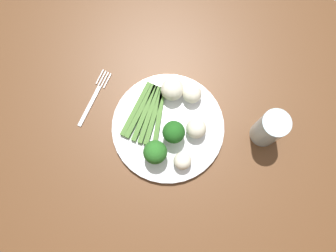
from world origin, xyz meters
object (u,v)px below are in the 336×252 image
object	(u,v)px
dining_table	(194,135)
plate	(168,127)
broccoli_back	(155,152)
cauliflower_right	(182,161)
water_glass	(269,129)
cauliflower_outer_edge	(196,128)
cauliflower_mid	(192,94)
cauliflower_back_right	(172,89)
broccoli_front_left	(174,132)
asparagus_bundle	(147,113)
fork	(94,98)

from	to	relation	value
dining_table	plate	distance (m)	0.12
broccoli_back	cauliflower_right	world-z (taller)	broccoli_back
broccoli_back	water_glass	world-z (taller)	water_glass
cauliflower_outer_edge	cauliflower_mid	distance (m)	0.09
cauliflower_back_right	broccoli_front_left	bearing A→B (deg)	-59.59
dining_table	broccoli_front_left	distance (m)	0.16
asparagus_bundle	fork	distance (m)	0.15
broccoli_back	broccoli_front_left	world-z (taller)	broccoli_back
cauliflower_mid	plate	bearing A→B (deg)	-98.82
broccoli_front_left	water_glass	xyz separation A→B (m)	(0.20, 0.12, 0.01)
dining_table	cauliflower_back_right	world-z (taller)	cauliflower_back_right
broccoli_back	water_glass	distance (m)	0.28
plate	cauliflower_mid	bearing A→B (deg)	81.18
dining_table	cauliflower_outer_edge	bearing A→B (deg)	-90.10
cauliflower_mid	fork	bearing A→B (deg)	-151.83
cauliflower_outer_edge	cauliflower_mid	bearing A→B (deg)	124.10
asparagus_bundle	cauliflower_right	size ratio (longest dim) A/B	3.78
broccoli_back	cauliflower_outer_edge	xyz separation A→B (m)	(0.06, 0.10, -0.02)
cauliflower_outer_edge	cauliflower_back_right	world-z (taller)	cauliflower_back_right
broccoli_front_left	fork	xyz separation A→B (m)	(-0.24, -0.01, -0.05)
dining_table	fork	size ratio (longest dim) A/B	8.85
cauliflower_mid	dining_table	bearing A→B (deg)	-51.49
broccoli_front_left	cauliflower_mid	bearing A→B (deg)	94.21
broccoli_back	broccoli_front_left	bearing A→B (deg)	76.83
broccoli_back	water_glass	xyz separation A→B (m)	(0.21, 0.18, 0.00)
asparagus_bundle	cauliflower_back_right	bearing A→B (deg)	149.73
cauliflower_right	fork	bearing A→B (deg)	171.98
broccoli_back	cauliflower_back_right	world-z (taller)	broccoli_back
cauliflower_mid	cauliflower_back_right	xyz separation A→B (m)	(-0.05, -0.02, 0.00)
water_glass	cauliflower_back_right	bearing A→B (deg)	-175.69
plate	fork	size ratio (longest dim) A/B	1.74
dining_table	plate	xyz separation A→B (m)	(-0.07, -0.04, 0.09)
broccoli_back	fork	distance (m)	0.23
fork	cauliflower_mid	bearing A→B (deg)	-67.10
water_glass	asparagus_bundle	bearing A→B (deg)	-160.89
plate	broccoli_front_left	distance (m)	0.05
broccoli_front_left	cauliflower_mid	distance (m)	0.12
dining_table	cauliflower_mid	size ratio (longest dim) A/B	29.96
broccoli_back	fork	bearing A→B (deg)	165.64
cauliflower_right	water_glass	size ratio (longest dim) A/B	0.37
plate	broccoli_back	size ratio (longest dim) A/B	4.07
asparagus_bundle	cauliflower_right	world-z (taller)	cauliflower_right
dining_table	plate	world-z (taller)	plate
cauliflower_outer_edge	fork	bearing A→B (deg)	-170.55
cauliflower_outer_edge	cauliflower_mid	size ratio (longest dim) A/B	1.04
plate	dining_table	bearing A→B (deg)	27.82
cauliflower_right	cauliflower_back_right	bearing A→B (deg)	126.48
cauliflower_back_right	water_glass	world-z (taller)	water_glass
broccoli_back	cauliflower_outer_edge	size ratio (longest dim) A/B	1.38
plate	asparagus_bundle	bearing A→B (deg)	175.83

